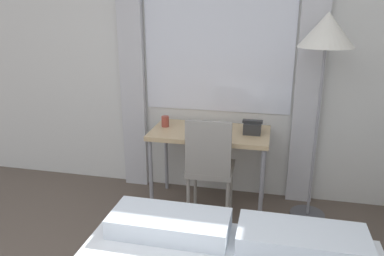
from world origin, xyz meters
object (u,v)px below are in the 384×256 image
at_px(desk_chair, 210,164).
at_px(mug, 165,121).
at_px(book, 213,133).
at_px(telephone, 252,127).
at_px(desk, 210,138).
at_px(standing_lamp, 326,42).

distance_m(desk_chair, mug, 0.61).
relative_size(book, mug, 2.81).
height_order(telephone, mug, telephone).
distance_m(desk, book, 0.12).
height_order(standing_lamp, mug, standing_lamp).
height_order(desk, desk_chair, desk_chair).
xyz_separation_m(standing_lamp, mug, (-1.34, 0.05, -0.75)).
height_order(desk, telephone, telephone).
relative_size(telephone, book, 0.63).
relative_size(standing_lamp, book, 6.38).
bearing_deg(desk_chair, standing_lamp, 13.01).
bearing_deg(book, desk_chair, -89.52).
distance_m(desk, standing_lamp, 1.26).
xyz_separation_m(desk, book, (0.04, -0.08, 0.08)).
bearing_deg(desk, standing_lamp, -0.74).
bearing_deg(standing_lamp, desk, 179.26).
xyz_separation_m(desk_chair, telephone, (0.33, 0.27, 0.27)).
bearing_deg(desk, desk_chair, -79.78).
height_order(desk_chair, standing_lamp, standing_lamp).
bearing_deg(mug, standing_lamp, -2.15).
bearing_deg(standing_lamp, desk_chair, -165.26).
relative_size(desk, standing_lamp, 0.60).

